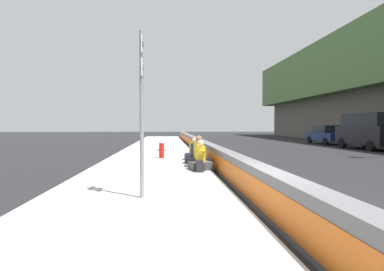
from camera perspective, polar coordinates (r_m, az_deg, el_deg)
ground_plane at (r=6.67m, az=13.51°, el=-13.13°), size 160.00×160.00×0.00m
sidewalk_strip at (r=6.38m, az=-10.43°, el=-13.15°), size 80.00×4.40×0.14m
jersey_barrier at (r=6.57m, az=13.51°, el=-9.56°), size 76.00×0.45×0.85m
route_sign_post at (r=7.12m, az=-8.78°, el=5.79°), size 0.44×0.09×3.60m
fire_hydrant at (r=15.62m, az=-5.35°, el=-2.33°), size 0.26×0.46×0.88m
seated_person_foreground at (r=11.55m, az=1.50°, el=-4.37°), size 0.80×0.89×1.05m
seated_person_middle at (r=12.50m, az=1.23°, el=-3.72°), size 0.80×0.92×1.18m
seated_person_rear at (r=13.50m, az=0.47°, el=-3.47°), size 0.70×0.81×1.06m
seated_person_far at (r=14.94m, az=0.20°, el=-2.96°), size 0.73×0.83×1.05m
backpack at (r=10.99m, az=1.40°, el=-5.40°), size 0.32×0.28×0.40m
parked_car_fourth at (r=25.97m, az=28.51°, el=0.80°), size 5.16×2.23×2.56m
parked_car_midline at (r=31.54m, az=22.52°, el=0.13°), size 4.56×2.07×1.71m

